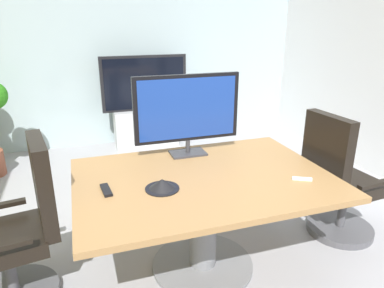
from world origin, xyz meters
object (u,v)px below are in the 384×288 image
at_px(wall_display_unit, 146,117).
at_px(remote_control, 106,190).
at_px(office_chair_right, 338,187).
at_px(conference_phone, 162,185).
at_px(conference_table, 203,201).
at_px(tv_monitor, 187,110).
at_px(office_chair_left, 21,237).

distance_m(wall_display_unit, remote_control, 2.95).
bearing_deg(wall_display_unit, remote_control, -105.89).
bearing_deg(office_chair_right, conference_phone, 90.49).
height_order(conference_table, conference_phone, conference_phone).
xyz_separation_m(tv_monitor, wall_display_unit, (0.12, 2.36, -0.67)).
bearing_deg(office_chair_right, office_chair_left, 83.93).
distance_m(conference_table, wall_display_unit, 2.80).
bearing_deg(office_chair_left, conference_phone, 68.27).
xyz_separation_m(conference_table, tv_monitor, (0.03, 0.44, 0.55)).
height_order(conference_table, tv_monitor, tv_monitor).
distance_m(wall_display_unit, conference_phone, 2.96).
bearing_deg(office_chair_left, tv_monitor, 96.51).
bearing_deg(remote_control, conference_phone, -19.12).
xyz_separation_m(conference_table, office_chair_right, (1.21, 0.04, -0.10)).
relative_size(office_chair_right, tv_monitor, 1.30).
xyz_separation_m(office_chair_right, wall_display_unit, (-1.07, 2.76, -0.01)).
relative_size(office_chair_left, wall_display_unit, 0.83).
xyz_separation_m(conference_table, remote_control, (-0.66, -0.02, 0.20)).
distance_m(office_chair_left, wall_display_unit, 3.03).
bearing_deg(conference_table, tv_monitor, 86.67).
xyz_separation_m(office_chair_left, office_chair_right, (2.42, -0.05, 0.00)).
distance_m(tv_monitor, wall_display_unit, 2.45).
relative_size(tv_monitor, remote_control, 4.94).
xyz_separation_m(office_chair_left, remote_control, (0.55, -0.11, 0.30)).
bearing_deg(conference_table, office_chair_right, 1.78).
bearing_deg(conference_phone, remote_control, 166.56).
relative_size(wall_display_unit, conference_phone, 5.95).
bearing_deg(remote_control, tv_monitor, 28.39).
bearing_deg(tv_monitor, office_chair_right, -18.85).
xyz_separation_m(conference_table, conference_phone, (-0.32, -0.11, 0.23)).
height_order(tv_monitor, conference_phone, tv_monitor).
xyz_separation_m(conference_phone, remote_control, (-0.34, 0.08, -0.02)).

